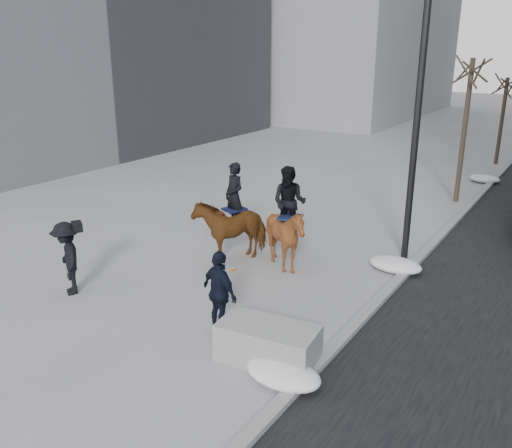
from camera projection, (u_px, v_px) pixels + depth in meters
The scene contains 11 objects.
ground at pixel (228, 299), 12.53m from camera, with size 120.00×120.00×0.00m, color gray.
curb at pixel (464, 211), 18.93m from camera, with size 0.25×90.00×0.12m, color gray.
planter at pixel (268, 343), 10.00m from camera, with size 1.83×0.92×0.73m, color #97979A.
tree_near at pixel (465, 124), 19.37m from camera, with size 1.20×1.20×5.72m, color #34271E, non-canonical shape.
tree_far at pixel (502, 117), 25.82m from camera, with size 1.20×1.20×4.55m, color #35291F, non-canonical shape.
mounted_left at pixel (232, 224), 14.68m from camera, with size 1.59×2.23×2.63m.
mounted_right at pixel (286, 230), 13.87m from camera, with size 1.74×1.88×2.72m.
feeder at pixel (220, 292), 10.87m from camera, with size 1.11×1.00×1.75m.
camera_crew at pixel (67, 258), 12.58m from camera, with size 1.31×1.16×1.75m.
lamppost at pixel (422, 70), 13.41m from camera, with size 0.25×1.08×9.09m.
snow_piles at pixel (406, 255), 14.70m from camera, with size 1.41×17.82×0.36m.
Camera 1 is at (6.70, -9.16, 5.64)m, focal length 38.00 mm.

